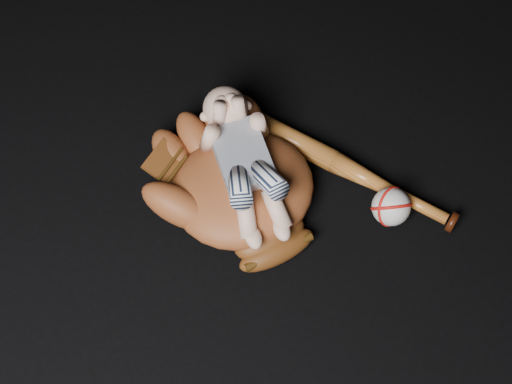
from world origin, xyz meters
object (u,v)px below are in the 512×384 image
Objects in this scene: baseball_glove at (242,185)px; baseball_bat at (345,167)px; baseball at (391,207)px; newborn_baby at (246,164)px.

baseball_glove reaches higher than baseball_bat.
baseball is at bearing -76.58° from baseball_bat.
newborn_baby is at bearing 32.16° from baseball_glove.
newborn_baby is 4.43× the size of baseball.
baseball_glove is 0.06m from newborn_baby.
baseball_glove is at bearing -136.86° from newborn_baby.
newborn_baby reaches higher than baseball_bat.
baseball is at bearing -27.21° from newborn_baby.
baseball_bat is (0.21, -0.04, -0.10)m from newborn_baby.
baseball_glove is 0.30m from baseball.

